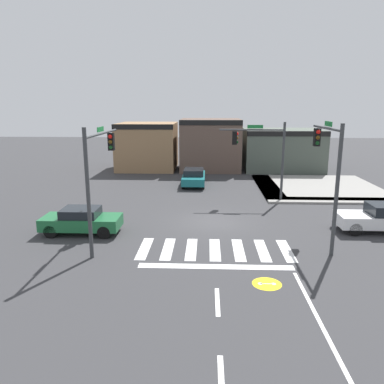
{
  "coord_description": "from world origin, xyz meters",
  "views": [
    {
      "loc": [
        -0.41,
        -21.85,
        6.9
      ],
      "look_at": [
        -1.38,
        1.92,
        1.39
      ],
      "focal_mm": 35.34,
      "sensor_mm": 36.0,
      "label": 1
    }
  ],
  "objects_px": {
    "traffic_signal_southwest": "(99,163)",
    "car_green": "(81,220)",
    "traffic_signal_northeast": "(261,148)",
    "traffic_signal_southeast": "(328,161)",
    "car_white": "(380,218)",
    "car_teal": "(194,177)"
  },
  "relations": [
    {
      "from": "car_green",
      "to": "car_teal",
      "type": "bearing_deg",
      "value": -113.61
    },
    {
      "from": "traffic_signal_northeast",
      "to": "traffic_signal_southeast",
      "type": "bearing_deg",
      "value": 103.22
    },
    {
      "from": "traffic_signal_southeast",
      "to": "car_green",
      "type": "distance_m",
      "value": 13.22
    },
    {
      "from": "traffic_signal_southwest",
      "to": "car_white",
      "type": "relative_size",
      "value": 1.36
    },
    {
      "from": "traffic_signal_northeast",
      "to": "car_white",
      "type": "distance_m",
      "value": 9.31
    },
    {
      "from": "traffic_signal_northeast",
      "to": "car_white",
      "type": "relative_size",
      "value": 1.3
    },
    {
      "from": "traffic_signal_southeast",
      "to": "car_white",
      "type": "xyz_separation_m",
      "value": [
        3.72,
        2.01,
        -3.46
      ]
    },
    {
      "from": "traffic_signal_southeast",
      "to": "car_white",
      "type": "height_order",
      "value": "traffic_signal_southeast"
    },
    {
      "from": "traffic_signal_southwest",
      "to": "car_green",
      "type": "xyz_separation_m",
      "value": [
        -1.56,
        1.35,
        -3.4
      ]
    },
    {
      "from": "car_green",
      "to": "car_white",
      "type": "bearing_deg",
      "value": -176.47
    },
    {
      "from": "traffic_signal_southeast",
      "to": "traffic_signal_northeast",
      "type": "bearing_deg",
      "value": 13.22
    },
    {
      "from": "traffic_signal_southwest",
      "to": "car_teal",
      "type": "bearing_deg",
      "value": -16.03
    },
    {
      "from": "car_white",
      "to": "traffic_signal_southeast",
      "type": "bearing_deg",
      "value": 28.38
    },
    {
      "from": "traffic_signal_southwest",
      "to": "car_white",
      "type": "height_order",
      "value": "traffic_signal_southwest"
    },
    {
      "from": "car_teal",
      "to": "traffic_signal_northeast",
      "type": "bearing_deg",
      "value": 43.19
    },
    {
      "from": "traffic_signal_northeast",
      "to": "traffic_signal_southeast",
      "type": "distance_m",
      "value": 8.88
    },
    {
      "from": "car_white",
      "to": "traffic_signal_northeast",
      "type": "bearing_deg",
      "value": -49.04
    },
    {
      "from": "traffic_signal_southwest",
      "to": "car_green",
      "type": "distance_m",
      "value": 3.97
    },
    {
      "from": "traffic_signal_southeast",
      "to": "car_white",
      "type": "bearing_deg",
      "value": -61.62
    },
    {
      "from": "traffic_signal_northeast",
      "to": "car_green",
      "type": "distance_m",
      "value": 13.5
    },
    {
      "from": "traffic_signal_northeast",
      "to": "traffic_signal_southeast",
      "type": "xyz_separation_m",
      "value": [
        2.03,
        -8.64,
        0.36
      ]
    },
    {
      "from": "car_teal",
      "to": "car_white",
      "type": "xyz_separation_m",
      "value": [
        10.76,
        -11.96,
        0.04
      ]
    }
  ]
}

